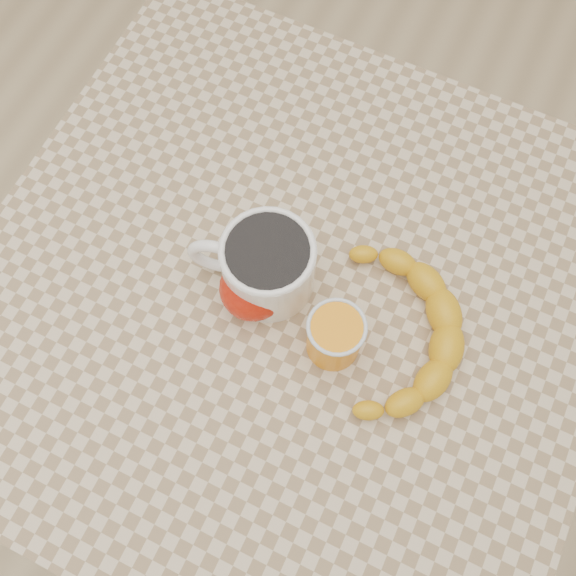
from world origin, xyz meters
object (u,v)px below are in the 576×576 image
at_px(coffee_mug, 266,264).
at_px(orange_juice_glass, 335,336).
at_px(table, 288,315).
at_px(banana, 400,333).
at_px(apple, 253,288).

xyz_separation_m(coffee_mug, orange_juice_glass, (0.11, -0.04, -0.01)).
bearing_deg(table, banana, 1.94).
bearing_deg(banana, coffee_mug, 165.20).
xyz_separation_m(table, coffee_mug, (-0.03, 0.01, 0.14)).
bearing_deg(apple, banana, 9.23).
relative_size(orange_juice_glass, apple, 0.90).
relative_size(apple, banana, 0.30).
distance_m(apple, banana, 0.18).
relative_size(coffee_mug, banana, 0.56).
bearing_deg(apple, table, 34.88).
xyz_separation_m(table, banana, (0.15, 0.00, 0.11)).
xyz_separation_m(coffee_mug, apple, (-0.00, -0.03, -0.01)).
bearing_deg(apple, coffee_mug, 83.90).
bearing_deg(apple, orange_juice_glass, -6.80).
height_order(apple, banana, apple).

